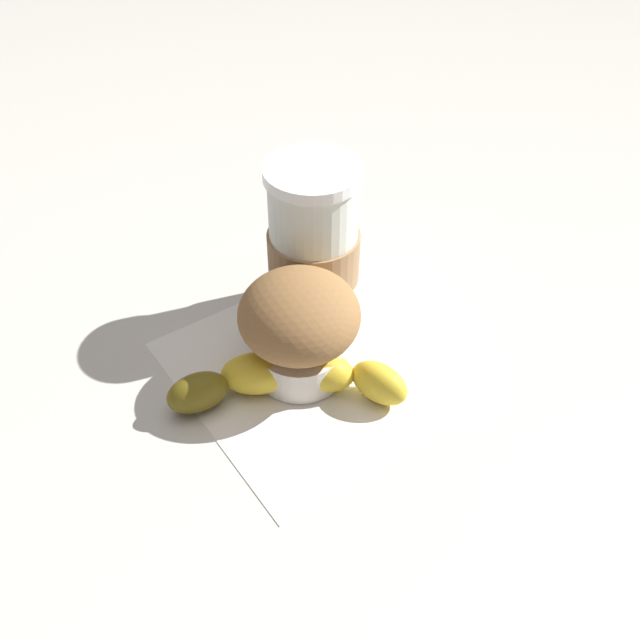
{
  "coord_description": "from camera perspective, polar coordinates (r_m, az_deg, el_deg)",
  "views": [
    {
      "loc": [
        0.32,
        -0.32,
        0.47
      ],
      "look_at": [
        0.0,
        0.0,
        0.06
      ],
      "focal_mm": 42.0,
      "sensor_mm": 36.0,
      "label": 1
    }
  ],
  "objects": [
    {
      "name": "ground_plane",
      "position": [
        0.65,
        0.0,
        -3.67
      ],
      "size": [
        3.0,
        3.0,
        0.0
      ],
      "primitive_type": "plane",
      "color": "beige"
    },
    {
      "name": "paper_napkin",
      "position": [
        0.65,
        0.0,
        -3.62
      ],
      "size": [
        0.26,
        0.26,
        0.0
      ],
      "primitive_type": "cube",
      "rotation": [
        0.0,
        0.0,
        -0.19
      ],
      "color": "white",
      "rests_on": "ground_plane"
    },
    {
      "name": "coffee_cup",
      "position": [
        0.66,
        -0.49,
        5.74
      ],
      "size": [
        0.08,
        0.08,
        0.15
      ],
      "color": "silver",
      "rests_on": "paper_napkin"
    },
    {
      "name": "muffin",
      "position": [
        0.61,
        -1.57,
        -0.37
      ],
      "size": [
        0.1,
        0.1,
        0.1
      ],
      "color": "white",
      "rests_on": "paper_napkin"
    },
    {
      "name": "banana",
      "position": [
        0.62,
        -2.41,
        -4.44
      ],
      "size": [
        0.15,
        0.16,
        0.04
      ],
      "color": "gold",
      "rests_on": "paper_napkin"
    }
  ]
}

